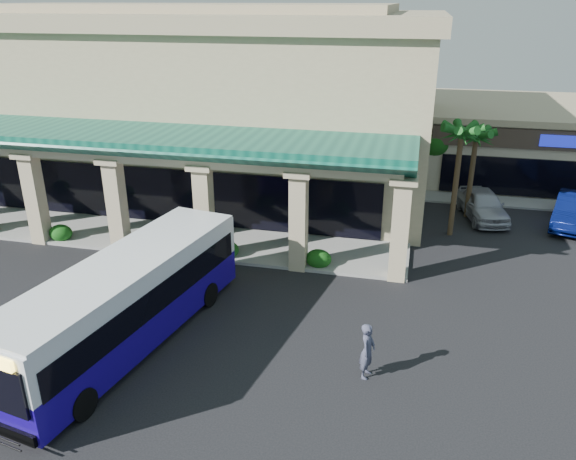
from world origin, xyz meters
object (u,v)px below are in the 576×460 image
(pedestrian, at_px, (367,351))
(car_silver, at_px, (483,204))
(car_white, at_px, (574,211))
(transit_bus, at_px, (128,303))

(pedestrian, height_order, car_silver, pedestrian)
(car_white, bearing_deg, pedestrian, -104.07)
(transit_bus, bearing_deg, pedestrian, 9.99)
(transit_bus, relative_size, pedestrian, 5.93)
(car_silver, xyz_separation_m, car_white, (4.77, -0.02, 0.04))
(transit_bus, xyz_separation_m, car_silver, (13.43, 16.01, -0.80))
(transit_bus, height_order, car_white, transit_bus)
(transit_bus, relative_size, car_silver, 2.39)
(car_silver, bearing_deg, transit_bus, -143.17)
(pedestrian, relative_size, car_white, 0.37)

